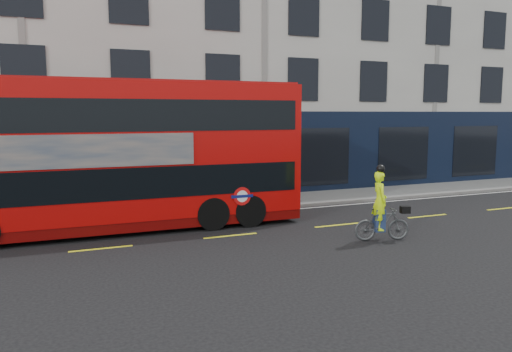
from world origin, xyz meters
TOP-DOWN VIEW (x-y plane):
  - ground at (0.00, 0.00)m, footprint 120.00×120.00m
  - pavement at (0.00, 6.50)m, footprint 60.00×3.00m
  - kerb at (0.00, 5.00)m, footprint 60.00×0.12m
  - building_terrace at (0.00, 12.94)m, footprint 50.00×10.07m
  - road_edge_line at (0.00, 4.70)m, footprint 58.00×0.10m
  - lane_dashes at (0.00, 1.50)m, footprint 58.00×0.12m
  - bus at (-7.12, 3.80)m, footprint 12.39×2.98m
  - cyclist at (0.10, -0.84)m, footprint 1.79×0.95m

SIDE VIEW (x-z plane):
  - ground at x=0.00m, z-range 0.00..0.00m
  - road_edge_line at x=0.00m, z-range 0.00..0.01m
  - lane_dashes at x=0.00m, z-range 0.00..0.01m
  - pavement at x=0.00m, z-range 0.00..0.12m
  - kerb at x=0.00m, z-range 0.00..0.13m
  - cyclist at x=0.10m, z-range -0.38..1.99m
  - bus at x=-7.12m, z-range 0.06..5.04m
  - building_terrace at x=0.00m, z-range -0.01..14.99m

